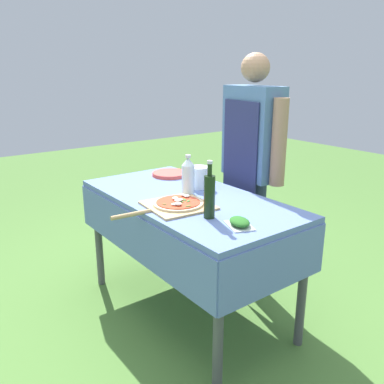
# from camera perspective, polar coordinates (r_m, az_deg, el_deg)

# --- Properties ---
(ground_plane) EXTENTS (12.00, 12.00, 0.00)m
(ground_plane) POSITION_cam_1_polar(r_m,az_deg,el_deg) (2.85, -0.61, -16.17)
(ground_plane) COLOR #517F38
(prep_table) EXTENTS (1.48, 0.76, 0.80)m
(prep_table) POSITION_cam_1_polar(r_m,az_deg,el_deg) (2.54, -0.66, -2.83)
(prep_table) COLOR #607AB7
(prep_table) RESTS_ON ground
(person_cook) EXTENTS (0.62, 0.24, 1.66)m
(person_cook) POSITION_cam_1_polar(r_m,az_deg,el_deg) (2.84, 8.32, 5.03)
(person_cook) COLOR #333D56
(person_cook) RESTS_ON ground
(pizza_on_peel) EXTENTS (0.38, 0.59, 0.05)m
(pizza_on_peel) POSITION_cam_1_polar(r_m,az_deg,el_deg) (2.32, -2.22, -1.76)
(pizza_on_peel) COLOR tan
(pizza_on_peel) RESTS_ON prep_table
(oil_bottle) EXTENTS (0.06, 0.06, 0.31)m
(oil_bottle) POSITION_cam_1_polar(r_m,az_deg,el_deg) (2.11, 2.46, -0.48)
(oil_bottle) COLOR black
(oil_bottle) RESTS_ON prep_table
(water_bottle) EXTENTS (0.08, 0.08, 0.25)m
(water_bottle) POSITION_cam_1_polar(r_m,az_deg,el_deg) (2.51, -0.55, 2.23)
(water_bottle) COLOR silver
(water_bottle) RESTS_ON prep_table
(herb_container) EXTENTS (0.19, 0.16, 0.04)m
(herb_container) POSITION_cam_1_polar(r_m,az_deg,el_deg) (2.05, 6.69, -4.25)
(herb_container) COLOR silver
(herb_container) RESTS_ON prep_table
(mixing_tub) EXTENTS (0.14, 0.14, 0.14)m
(mixing_tub) POSITION_cam_1_polar(r_m,az_deg,el_deg) (2.68, 0.95, 2.11)
(mixing_tub) COLOR silver
(mixing_tub) RESTS_ON prep_table
(plate_stack) EXTENTS (0.26, 0.26, 0.02)m
(plate_stack) POSITION_cam_1_polar(r_m,az_deg,el_deg) (2.99, -3.11, 2.55)
(plate_stack) COLOR #DB4C42
(plate_stack) RESTS_ON prep_table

